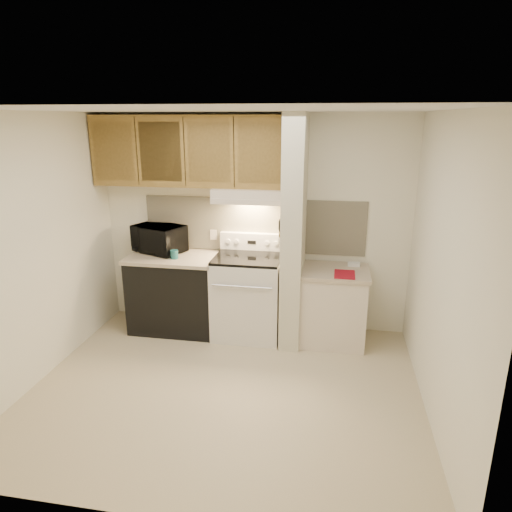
# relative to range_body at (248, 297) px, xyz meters

# --- Properties ---
(floor) EXTENTS (3.60, 3.60, 0.00)m
(floor) POSITION_rel_range_body_xyz_m (0.00, -1.16, -0.46)
(floor) COLOR beige
(floor) RESTS_ON ground
(ceiling) EXTENTS (3.60, 3.60, 0.00)m
(ceiling) POSITION_rel_range_body_xyz_m (0.00, -1.16, 2.04)
(ceiling) COLOR white
(ceiling) RESTS_ON wall_back
(wall_back) EXTENTS (3.60, 2.50, 0.02)m
(wall_back) POSITION_rel_range_body_xyz_m (0.00, 0.34, 0.79)
(wall_back) COLOR white
(wall_back) RESTS_ON floor
(wall_left) EXTENTS (0.02, 3.00, 2.50)m
(wall_left) POSITION_rel_range_body_xyz_m (-1.80, -1.16, 0.79)
(wall_left) COLOR white
(wall_left) RESTS_ON floor
(wall_right) EXTENTS (0.02, 3.00, 2.50)m
(wall_right) POSITION_rel_range_body_xyz_m (1.80, -1.16, 0.79)
(wall_right) COLOR white
(wall_right) RESTS_ON floor
(backsplash) EXTENTS (2.60, 0.02, 0.63)m
(backsplash) POSITION_rel_range_body_xyz_m (0.00, 0.33, 0.78)
(backsplash) COLOR beige
(backsplash) RESTS_ON wall_back
(range_body) EXTENTS (0.76, 0.65, 0.92)m
(range_body) POSITION_rel_range_body_xyz_m (0.00, 0.00, 0.00)
(range_body) COLOR silver
(range_body) RESTS_ON floor
(oven_window) EXTENTS (0.50, 0.01, 0.30)m
(oven_window) POSITION_rel_range_body_xyz_m (0.00, -0.32, 0.04)
(oven_window) COLOR black
(oven_window) RESTS_ON range_body
(oven_handle) EXTENTS (0.65, 0.02, 0.02)m
(oven_handle) POSITION_rel_range_body_xyz_m (0.00, -0.35, 0.26)
(oven_handle) COLOR silver
(oven_handle) RESTS_ON range_body
(cooktop) EXTENTS (0.74, 0.64, 0.03)m
(cooktop) POSITION_rel_range_body_xyz_m (0.00, 0.00, 0.48)
(cooktop) COLOR black
(cooktop) RESTS_ON range_body
(range_backguard) EXTENTS (0.76, 0.08, 0.20)m
(range_backguard) POSITION_rel_range_body_xyz_m (0.00, 0.28, 0.59)
(range_backguard) COLOR silver
(range_backguard) RESTS_ON range_body
(range_display) EXTENTS (0.10, 0.01, 0.04)m
(range_display) POSITION_rel_range_body_xyz_m (0.00, 0.24, 0.59)
(range_display) COLOR black
(range_display) RESTS_ON range_backguard
(range_knob_left_outer) EXTENTS (0.05, 0.02, 0.05)m
(range_knob_left_outer) POSITION_rel_range_body_xyz_m (-0.28, 0.24, 0.59)
(range_knob_left_outer) COLOR silver
(range_knob_left_outer) RESTS_ON range_backguard
(range_knob_left_inner) EXTENTS (0.05, 0.02, 0.05)m
(range_knob_left_inner) POSITION_rel_range_body_xyz_m (-0.18, 0.24, 0.59)
(range_knob_left_inner) COLOR silver
(range_knob_left_inner) RESTS_ON range_backguard
(range_knob_right_inner) EXTENTS (0.05, 0.02, 0.05)m
(range_knob_right_inner) POSITION_rel_range_body_xyz_m (0.18, 0.24, 0.59)
(range_knob_right_inner) COLOR silver
(range_knob_right_inner) RESTS_ON range_backguard
(range_knob_right_outer) EXTENTS (0.05, 0.02, 0.05)m
(range_knob_right_outer) POSITION_rel_range_body_xyz_m (0.28, 0.24, 0.59)
(range_knob_right_outer) COLOR silver
(range_knob_right_outer) RESTS_ON range_backguard
(dishwasher_front) EXTENTS (1.00, 0.63, 0.87)m
(dishwasher_front) POSITION_rel_range_body_xyz_m (-0.88, 0.01, -0.03)
(dishwasher_front) COLOR black
(dishwasher_front) RESTS_ON floor
(left_countertop) EXTENTS (1.04, 0.67, 0.04)m
(left_countertop) POSITION_rel_range_body_xyz_m (-0.88, 0.01, 0.43)
(left_countertop) COLOR #BBA98F
(left_countertop) RESTS_ON dishwasher_front
(spoon_rest) EXTENTS (0.22, 0.12, 0.01)m
(spoon_rest) POSITION_rel_range_body_xyz_m (-0.96, 0.21, 0.46)
(spoon_rest) COLOR black
(spoon_rest) RESTS_ON left_countertop
(teal_jar) EXTENTS (0.09, 0.09, 0.10)m
(teal_jar) POSITION_rel_range_body_xyz_m (-0.83, -0.09, 0.50)
(teal_jar) COLOR #1B5C5F
(teal_jar) RESTS_ON left_countertop
(outlet) EXTENTS (0.08, 0.01, 0.12)m
(outlet) POSITION_rel_range_body_xyz_m (-0.48, 0.32, 0.64)
(outlet) COLOR beige
(outlet) RESTS_ON backsplash
(microwave) EXTENTS (0.68, 0.58, 0.32)m
(microwave) POSITION_rel_range_body_xyz_m (-1.10, 0.15, 0.61)
(microwave) COLOR black
(microwave) RESTS_ON left_countertop
(partition_pillar) EXTENTS (0.22, 0.70, 2.50)m
(partition_pillar) POSITION_rel_range_body_xyz_m (0.51, -0.01, 0.79)
(partition_pillar) COLOR beige
(partition_pillar) RESTS_ON floor
(pillar_trim) EXTENTS (0.01, 0.70, 0.04)m
(pillar_trim) POSITION_rel_range_body_xyz_m (0.39, -0.01, 0.84)
(pillar_trim) COLOR olive
(pillar_trim) RESTS_ON partition_pillar
(knife_strip) EXTENTS (0.02, 0.42, 0.04)m
(knife_strip) POSITION_rel_range_body_xyz_m (0.39, -0.06, 0.86)
(knife_strip) COLOR black
(knife_strip) RESTS_ON partition_pillar
(knife_blade_a) EXTENTS (0.01, 0.03, 0.16)m
(knife_blade_a) POSITION_rel_range_body_xyz_m (0.38, -0.23, 0.76)
(knife_blade_a) COLOR silver
(knife_blade_a) RESTS_ON knife_strip
(knife_handle_a) EXTENTS (0.02, 0.02, 0.10)m
(knife_handle_a) POSITION_rel_range_body_xyz_m (0.38, -0.20, 0.91)
(knife_handle_a) COLOR black
(knife_handle_a) RESTS_ON knife_strip
(knife_blade_b) EXTENTS (0.01, 0.04, 0.18)m
(knife_blade_b) POSITION_rel_range_body_xyz_m (0.38, -0.15, 0.75)
(knife_blade_b) COLOR silver
(knife_blade_b) RESTS_ON knife_strip
(knife_handle_b) EXTENTS (0.02, 0.02, 0.10)m
(knife_handle_b) POSITION_rel_range_body_xyz_m (0.38, -0.14, 0.91)
(knife_handle_b) COLOR black
(knife_handle_b) RESTS_ON knife_strip
(knife_blade_c) EXTENTS (0.01, 0.04, 0.20)m
(knife_blade_c) POSITION_rel_range_body_xyz_m (0.38, -0.06, 0.74)
(knife_blade_c) COLOR silver
(knife_blade_c) RESTS_ON knife_strip
(knife_handle_c) EXTENTS (0.02, 0.02, 0.10)m
(knife_handle_c) POSITION_rel_range_body_xyz_m (0.38, -0.06, 0.91)
(knife_handle_c) COLOR black
(knife_handle_c) RESTS_ON knife_strip
(knife_blade_d) EXTENTS (0.01, 0.04, 0.16)m
(knife_blade_d) POSITION_rel_range_body_xyz_m (0.38, 0.02, 0.76)
(knife_blade_d) COLOR silver
(knife_blade_d) RESTS_ON knife_strip
(knife_handle_d) EXTENTS (0.02, 0.02, 0.10)m
(knife_handle_d) POSITION_rel_range_body_xyz_m (0.38, 0.04, 0.91)
(knife_handle_d) COLOR black
(knife_handle_d) RESTS_ON knife_strip
(knife_blade_e) EXTENTS (0.01, 0.04, 0.18)m
(knife_blade_e) POSITION_rel_range_body_xyz_m (0.38, 0.11, 0.75)
(knife_blade_e) COLOR silver
(knife_blade_e) RESTS_ON knife_strip
(knife_handle_e) EXTENTS (0.02, 0.02, 0.10)m
(knife_handle_e) POSITION_rel_range_body_xyz_m (0.38, 0.09, 0.91)
(knife_handle_e) COLOR black
(knife_handle_e) RESTS_ON knife_strip
(oven_mitt) EXTENTS (0.03, 0.10, 0.24)m
(oven_mitt) POSITION_rel_range_body_xyz_m (0.38, 0.17, 0.70)
(oven_mitt) COLOR slate
(oven_mitt) RESTS_ON partition_pillar
(right_cab_base) EXTENTS (0.70, 0.60, 0.81)m
(right_cab_base) POSITION_rel_range_body_xyz_m (0.97, -0.01, -0.06)
(right_cab_base) COLOR beige
(right_cab_base) RESTS_ON floor
(right_countertop) EXTENTS (0.74, 0.64, 0.04)m
(right_countertop) POSITION_rel_range_body_xyz_m (0.97, -0.01, 0.37)
(right_countertop) COLOR #BBA98F
(right_countertop) RESTS_ON right_cab_base
(red_folder) EXTENTS (0.22, 0.30, 0.01)m
(red_folder) POSITION_rel_range_body_xyz_m (1.07, -0.16, 0.39)
(red_folder) COLOR maroon
(red_folder) RESTS_ON right_countertop
(white_box) EXTENTS (0.13, 0.09, 0.04)m
(white_box) POSITION_rel_range_body_xyz_m (1.18, 0.17, 0.41)
(white_box) COLOR white
(white_box) RESTS_ON right_countertop
(range_hood) EXTENTS (0.78, 0.44, 0.15)m
(range_hood) POSITION_rel_range_body_xyz_m (0.00, 0.12, 1.17)
(range_hood) COLOR beige
(range_hood) RESTS_ON upper_cabinets
(hood_lip) EXTENTS (0.78, 0.04, 0.06)m
(hood_lip) POSITION_rel_range_body_xyz_m (0.00, -0.08, 1.12)
(hood_lip) COLOR beige
(hood_lip) RESTS_ON range_hood
(upper_cabinets) EXTENTS (2.18, 0.33, 0.77)m
(upper_cabinets) POSITION_rel_range_body_xyz_m (-0.69, 0.17, 1.62)
(upper_cabinets) COLOR olive
(upper_cabinets) RESTS_ON wall_back
(cab_door_a) EXTENTS (0.46, 0.01, 0.63)m
(cab_door_a) POSITION_rel_range_body_xyz_m (-1.51, 0.01, 1.62)
(cab_door_a) COLOR olive
(cab_door_a) RESTS_ON upper_cabinets
(cab_gap_a) EXTENTS (0.01, 0.01, 0.73)m
(cab_gap_a) POSITION_rel_range_body_xyz_m (-1.23, 0.01, 1.62)
(cab_gap_a) COLOR black
(cab_gap_a) RESTS_ON upper_cabinets
(cab_door_b) EXTENTS (0.46, 0.01, 0.63)m
(cab_door_b) POSITION_rel_range_body_xyz_m (-0.96, 0.01, 1.62)
(cab_door_b) COLOR olive
(cab_door_b) RESTS_ON upper_cabinets
(cab_gap_b) EXTENTS (0.01, 0.01, 0.73)m
(cab_gap_b) POSITION_rel_range_body_xyz_m (-0.69, 0.01, 1.62)
(cab_gap_b) COLOR black
(cab_gap_b) RESTS_ON upper_cabinets
(cab_door_c) EXTENTS (0.46, 0.01, 0.63)m
(cab_door_c) POSITION_rel_range_body_xyz_m (-0.42, 0.01, 1.62)
(cab_door_c) COLOR olive
(cab_door_c) RESTS_ON upper_cabinets
(cab_gap_c) EXTENTS (0.01, 0.01, 0.73)m
(cab_gap_c) POSITION_rel_range_body_xyz_m (-0.14, 0.01, 1.62)
(cab_gap_c) COLOR black
(cab_gap_c) RESTS_ON upper_cabinets
(cab_door_d) EXTENTS (0.46, 0.01, 0.63)m
(cab_door_d) POSITION_rel_range_body_xyz_m (0.13, 0.01, 1.62)
(cab_door_d) COLOR olive
(cab_door_d) RESTS_ON upper_cabinets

